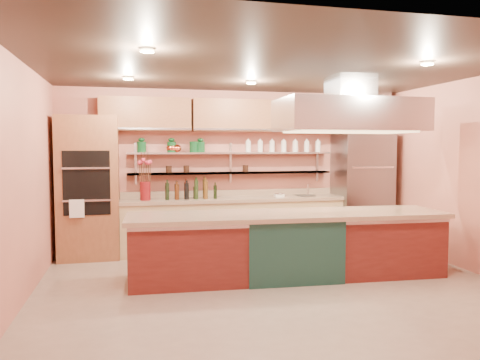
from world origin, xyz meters
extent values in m
cube|color=gray|center=(0.00, 0.00, -0.01)|extent=(6.00, 5.00, 0.02)
cube|color=black|center=(0.00, 0.00, 2.80)|extent=(6.00, 5.00, 0.02)
cube|color=#C9735F|center=(0.00, 2.50, 1.40)|extent=(6.00, 0.04, 2.80)
cube|color=#C9735F|center=(0.00, -2.50, 1.40)|extent=(6.00, 0.04, 2.80)
cube|color=#C9735F|center=(-3.00, 0.00, 1.40)|extent=(0.04, 5.00, 2.80)
cube|color=#C9735F|center=(3.00, 0.00, 1.40)|extent=(0.04, 5.00, 2.80)
cube|color=brown|center=(-2.45, 2.18, 1.15)|extent=(0.95, 0.64, 2.30)
cube|color=slate|center=(2.35, 2.14, 1.05)|extent=(0.95, 0.72, 2.10)
cube|color=tan|center=(-0.05, 2.20, 0.47)|extent=(3.84, 0.64, 0.93)
cube|color=#B9BCC1|center=(-0.05, 2.37, 1.35)|extent=(3.60, 0.26, 0.03)
cube|color=#B9BCC1|center=(-0.05, 2.37, 1.70)|extent=(3.60, 0.26, 0.03)
cube|color=brown|center=(0.00, 2.32, 2.35)|extent=(4.60, 0.36, 0.55)
cube|color=#B9BCC1|center=(1.23, 0.41, 2.25)|extent=(2.00, 1.00, 0.45)
cube|color=#FFE5A5|center=(0.00, 0.20, 2.77)|extent=(4.00, 2.80, 0.02)
cube|color=maroon|center=(0.33, 0.41, 0.45)|extent=(4.34, 1.15, 0.90)
cylinder|color=maroon|center=(-1.56, 2.15, 1.08)|extent=(0.21, 0.21, 0.31)
cube|color=black|center=(-0.80, 2.15, 1.08)|extent=(0.93, 0.28, 0.30)
cube|color=white|center=(0.76, 2.15, 0.97)|extent=(0.18, 0.16, 0.09)
cylinder|color=white|center=(1.34, 2.25, 1.03)|extent=(0.03, 0.03, 0.21)
ellipsoid|color=#CA4C2E|center=(-1.01, 2.37, 1.78)|extent=(0.19, 0.19, 0.14)
cylinder|color=#0D3F1B|center=(-0.71, 2.37, 1.81)|extent=(0.19, 0.19, 0.19)
camera|label=1|loc=(-1.78, -5.67, 1.80)|focal=35.00mm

